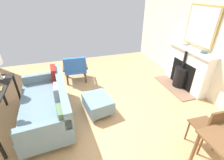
{
  "coord_description": "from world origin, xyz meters",
  "views": [
    {
      "loc": [
        0.51,
        2.91,
        2.39
      ],
      "look_at": [
        -0.4,
        0.04,
        0.69
      ],
      "focal_mm": 25.74,
      "sensor_mm": 36.0,
      "label": 1
    }
  ],
  "objects_px": {
    "mantel_bowl_near": "(185,44)",
    "armchair_accent": "(75,68)",
    "ottoman": "(98,103)",
    "dining_chair_near_fireplace": "(211,126)",
    "mantel_bowl_far": "(204,52)",
    "fireplace": "(185,70)",
    "sofa": "(48,105)"
  },
  "relations": [
    {
      "from": "fireplace",
      "to": "mantel_bowl_far",
      "type": "distance_m",
      "value": 0.73
    },
    {
      "from": "mantel_bowl_near",
      "to": "armchair_accent",
      "type": "xyz_separation_m",
      "value": [
        2.87,
        -0.85,
        -0.67
      ]
    },
    {
      "from": "fireplace",
      "to": "mantel_bowl_near",
      "type": "height_order",
      "value": "mantel_bowl_near"
    },
    {
      "from": "mantel_bowl_near",
      "to": "mantel_bowl_far",
      "type": "relative_size",
      "value": 0.97
    },
    {
      "from": "fireplace",
      "to": "ottoman",
      "type": "xyz_separation_m",
      "value": [
        2.53,
        0.36,
        -0.26
      ]
    },
    {
      "from": "ottoman",
      "to": "sofa",
      "type": "bearing_deg",
      "value": -5.7
    },
    {
      "from": "fireplace",
      "to": "dining_chair_near_fireplace",
      "type": "bearing_deg",
      "value": 60.54
    },
    {
      "from": "mantel_bowl_far",
      "to": "ottoman",
      "type": "xyz_separation_m",
      "value": [
        2.58,
        -0.0,
        -0.89
      ]
    },
    {
      "from": "mantel_bowl_far",
      "to": "sofa",
      "type": "xyz_separation_m",
      "value": [
        3.59,
        -0.1,
        -0.78
      ]
    },
    {
      "from": "mantel_bowl_far",
      "to": "fireplace",
      "type": "bearing_deg",
      "value": -82.49
    },
    {
      "from": "ottoman",
      "to": "dining_chair_near_fireplace",
      "type": "xyz_separation_m",
      "value": [
        -1.49,
        1.49,
        0.29
      ]
    },
    {
      "from": "ottoman",
      "to": "dining_chair_near_fireplace",
      "type": "relative_size",
      "value": 0.82
    },
    {
      "from": "fireplace",
      "to": "dining_chair_near_fireplace",
      "type": "xyz_separation_m",
      "value": [
        1.05,
        1.85,
        0.03
      ]
    },
    {
      "from": "mantel_bowl_near",
      "to": "mantel_bowl_far",
      "type": "distance_m",
      "value": 0.66
    },
    {
      "from": "dining_chair_near_fireplace",
      "to": "mantel_bowl_far",
      "type": "bearing_deg",
      "value": -126.35
    },
    {
      "from": "sofa",
      "to": "dining_chair_near_fireplace",
      "type": "xyz_separation_m",
      "value": [
        -2.5,
        1.59,
        0.18
      ]
    },
    {
      "from": "mantel_bowl_far",
      "to": "dining_chair_near_fireplace",
      "type": "xyz_separation_m",
      "value": [
        1.09,
        1.49,
        -0.6
      ]
    },
    {
      "from": "mantel_bowl_near",
      "to": "armchair_accent",
      "type": "bearing_deg",
      "value": -16.56
    },
    {
      "from": "mantel_bowl_near",
      "to": "ottoman",
      "type": "height_order",
      "value": "mantel_bowl_near"
    },
    {
      "from": "sofa",
      "to": "ottoman",
      "type": "distance_m",
      "value": 1.03
    },
    {
      "from": "ottoman",
      "to": "dining_chair_near_fireplace",
      "type": "bearing_deg",
      "value": 134.95
    },
    {
      "from": "sofa",
      "to": "dining_chair_near_fireplace",
      "type": "relative_size",
      "value": 2.17
    },
    {
      "from": "mantel_bowl_near",
      "to": "dining_chair_near_fireplace",
      "type": "height_order",
      "value": "mantel_bowl_near"
    },
    {
      "from": "fireplace",
      "to": "armchair_accent",
      "type": "distance_m",
      "value": 3.05
    },
    {
      "from": "fireplace",
      "to": "ottoman",
      "type": "distance_m",
      "value": 2.57
    },
    {
      "from": "fireplace",
      "to": "ottoman",
      "type": "bearing_deg",
      "value": 8.15
    },
    {
      "from": "fireplace",
      "to": "mantel_bowl_near",
      "type": "relative_size",
      "value": 10.1
    },
    {
      "from": "mantel_bowl_far",
      "to": "mantel_bowl_near",
      "type": "bearing_deg",
      "value": -90.0
    },
    {
      "from": "fireplace",
      "to": "mantel_bowl_near",
      "type": "bearing_deg",
      "value": -99.39
    },
    {
      "from": "mantel_bowl_near",
      "to": "mantel_bowl_far",
      "type": "height_order",
      "value": "mantel_bowl_near"
    },
    {
      "from": "ottoman",
      "to": "armchair_accent",
      "type": "height_order",
      "value": "armchair_accent"
    },
    {
      "from": "mantel_bowl_near",
      "to": "fireplace",
      "type": "bearing_deg",
      "value": 80.61
    }
  ]
}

